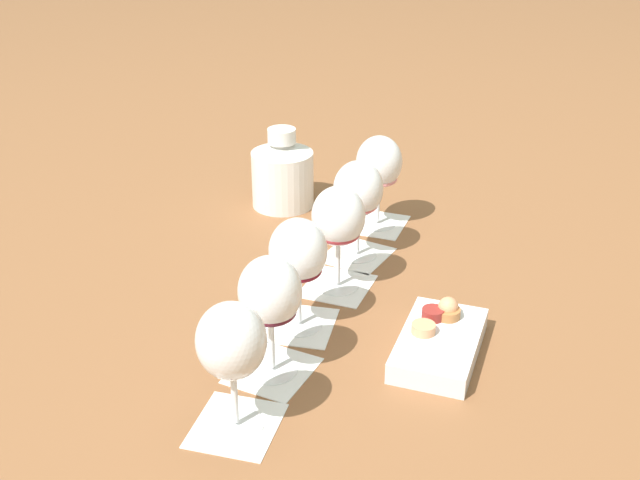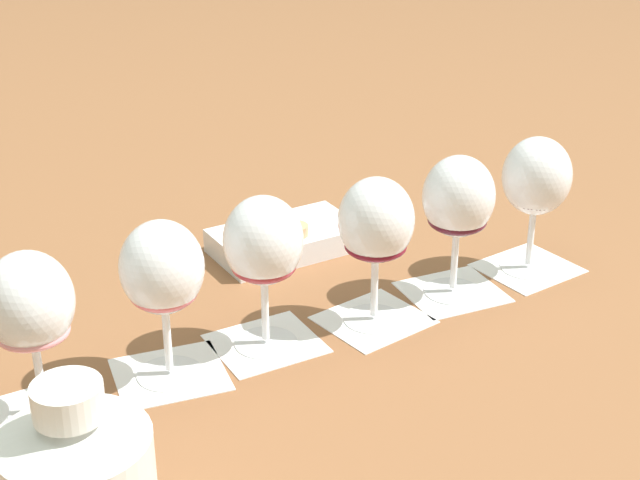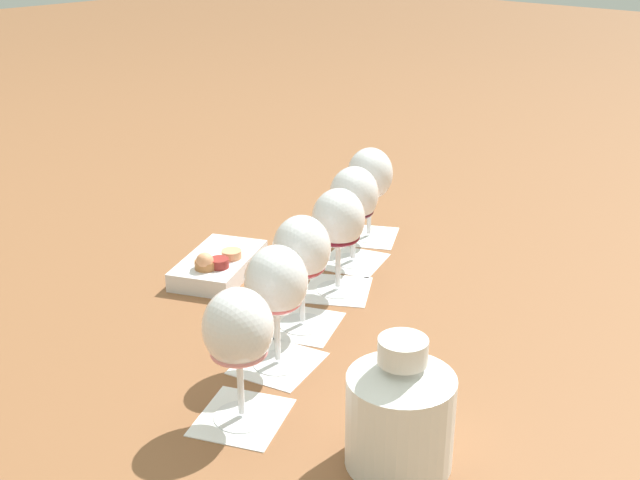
# 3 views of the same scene
# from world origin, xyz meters

# --- Properties ---
(ground_plane) EXTENTS (8.00, 8.00, 0.00)m
(ground_plane) POSITION_xyz_m (0.00, 0.00, 0.00)
(ground_plane) COLOR brown
(tasting_card_0) EXTENTS (0.14, 0.13, 0.00)m
(tasting_card_0) POSITION_xyz_m (-0.27, -0.12, 0.00)
(tasting_card_0) COLOR white
(tasting_card_0) RESTS_ON ground_plane
(tasting_card_1) EXTENTS (0.13, 0.12, 0.00)m
(tasting_card_1) POSITION_xyz_m (-0.16, -0.07, 0.00)
(tasting_card_1) COLOR white
(tasting_card_1) RESTS_ON ground_plane
(tasting_card_2) EXTENTS (0.14, 0.13, 0.00)m
(tasting_card_2) POSITION_xyz_m (-0.06, -0.02, 0.00)
(tasting_card_2) COLOR white
(tasting_card_2) RESTS_ON ground_plane
(tasting_card_3) EXTENTS (0.14, 0.14, 0.00)m
(tasting_card_3) POSITION_xyz_m (0.06, 0.02, 0.00)
(tasting_card_3) COLOR white
(tasting_card_3) RESTS_ON ground_plane
(tasting_card_4) EXTENTS (0.13, 0.13, 0.00)m
(tasting_card_4) POSITION_xyz_m (0.16, 0.07, 0.00)
(tasting_card_4) COLOR white
(tasting_card_4) RESTS_ON ground_plane
(tasting_card_5) EXTENTS (0.14, 0.14, 0.00)m
(tasting_card_5) POSITION_xyz_m (0.26, 0.12, 0.00)
(tasting_card_5) COLOR white
(tasting_card_5) RESTS_ON ground_plane
(wine_glass_0) EXTENTS (0.08, 0.08, 0.16)m
(wine_glass_0) POSITION_xyz_m (-0.27, -0.12, 0.11)
(wine_glass_0) COLOR white
(wine_glass_0) RESTS_ON tasting_card_0
(wine_glass_1) EXTENTS (0.08, 0.08, 0.16)m
(wine_glass_1) POSITION_xyz_m (-0.16, -0.07, 0.11)
(wine_glass_1) COLOR white
(wine_glass_1) RESTS_ON tasting_card_1
(wine_glass_2) EXTENTS (0.08, 0.08, 0.16)m
(wine_glass_2) POSITION_xyz_m (-0.06, -0.02, 0.11)
(wine_glass_2) COLOR white
(wine_glass_2) RESTS_ON tasting_card_2
(wine_glass_3) EXTENTS (0.08, 0.08, 0.16)m
(wine_glass_3) POSITION_xyz_m (0.06, 0.02, 0.11)
(wine_glass_3) COLOR white
(wine_glass_3) RESTS_ON tasting_card_3
(wine_glass_4) EXTENTS (0.08, 0.08, 0.16)m
(wine_glass_4) POSITION_xyz_m (0.16, 0.07, 0.11)
(wine_glass_4) COLOR white
(wine_glass_4) RESTS_ON tasting_card_4
(wine_glass_5) EXTENTS (0.08, 0.08, 0.16)m
(wine_glass_5) POSITION_xyz_m (0.26, 0.12, 0.11)
(wine_glass_5) COLOR white
(wine_glass_5) RESTS_ON tasting_card_5
(ceramic_vase) EXTENTS (0.12, 0.12, 0.15)m
(ceramic_vase) POSITION_xyz_m (-0.21, -0.31, 0.07)
(ceramic_vase) COLOR white
(ceramic_vase) RESTS_ON ground_plane
(snack_dish) EXTENTS (0.20, 0.17, 0.06)m
(snack_dish) POSITION_xyz_m (-0.03, 0.20, 0.02)
(snack_dish) COLOR silver
(snack_dish) RESTS_ON ground_plane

